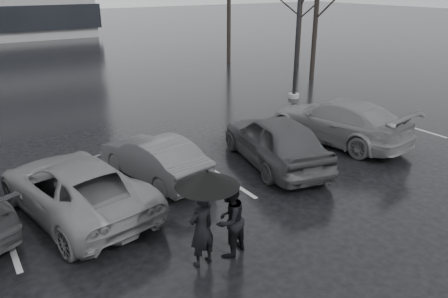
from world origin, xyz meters
TOP-DOWN VIEW (x-y plane):
  - ground at (0.00, 0.00)m, footprint 160.00×160.00m
  - car_main at (2.41, 1.52)m, footprint 2.73×4.78m
  - car_west_a at (-1.06, 2.52)m, footprint 1.97×3.91m
  - car_west_b at (-3.41, 1.78)m, footprint 3.09×5.16m
  - car_east at (5.50, 1.94)m, footprint 2.74×5.27m
  - pedestrian_left at (-1.94, -1.62)m, footprint 0.63×0.48m
  - pedestrian_right at (-1.30, -1.61)m, footprint 0.92×0.83m
  - umbrella at (-1.84, -1.69)m, footprint 1.20×1.20m
  - lamp_post at (8.21, 7.20)m, footprint 0.50×0.50m
  - stall_stripes at (-0.80, 2.50)m, footprint 19.72×5.00m
  - tree_east at (12.00, 10.00)m, footprint 0.26×0.26m
  - tree_ne at (14.50, 14.00)m, footprint 0.26×0.26m

SIDE VIEW (x-z plane):
  - ground at x=0.00m, z-range 0.00..0.00m
  - stall_stripes at x=-0.80m, z-range 0.00..0.00m
  - car_west_a at x=-1.06m, z-range 0.00..1.23m
  - car_west_b at x=-3.41m, z-range 0.00..1.34m
  - car_east at x=5.50m, z-range 0.00..1.46m
  - car_main at x=2.41m, z-range 0.00..1.53m
  - pedestrian_right at x=-1.30m, z-range 0.00..1.56m
  - pedestrian_left at x=-1.94m, z-range 0.00..1.58m
  - umbrella at x=-1.84m, z-range 0.83..2.87m
  - tree_ne at x=14.50m, z-range 0.00..7.00m
  - tree_east at x=12.00m, z-range 0.00..8.00m
  - lamp_post at x=8.21m, z-range -0.38..8.73m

